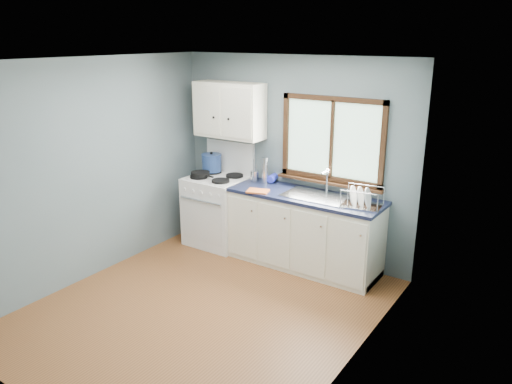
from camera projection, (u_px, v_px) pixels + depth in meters
The scene contains 19 objects.
floor at pixel (204, 310), 5.17m from camera, with size 3.20×3.60×0.02m, color brown.
ceiling at pixel (195, 59), 4.41m from camera, with size 3.20×3.60×0.02m, color white.
wall_back at pixel (293, 158), 6.23m from camera, with size 3.20×0.02×2.50m, color slate.
wall_front at pixel (26, 263), 3.36m from camera, with size 3.20×0.02×2.50m, color slate.
wall_left at pixel (90, 171), 5.65m from camera, with size 0.02×3.60×2.50m, color slate.
wall_right at pixel (357, 229), 3.94m from camera, with size 0.02×3.60×2.50m, color slate.
gas_range at pixel (218, 208), 6.69m from camera, with size 0.76×0.69×1.36m.
base_cabinets at pixel (304, 234), 6.04m from camera, with size 1.85×0.60×0.88m.
countertop at pixel (305, 196), 5.89m from camera, with size 1.89×0.64×0.04m, color black.
sink at pixel (319, 202), 5.81m from camera, with size 0.84×0.46×0.44m.
window at pixel (332, 146), 5.84m from camera, with size 1.36×0.10×1.03m.
upper_cabinets at pixel (229, 110), 6.37m from camera, with size 0.95×0.35×0.70m.
skillet at pixel (201, 174), 6.51m from camera, with size 0.39×0.29×0.05m.
stockpot at pixel (212, 162), 6.71m from camera, with size 0.33×0.33×0.26m.
utensil_crock at pixel (255, 176), 6.39m from camera, with size 0.14×0.14×0.35m.
thermos at pixel (265, 171), 6.27m from camera, with size 0.08×0.08×0.33m, color silver.
soap_bottle at pixel (270, 173), 6.25m from camera, with size 0.11×0.11×0.28m, color #2530C8.
dish_towel at pixel (258, 191), 5.98m from camera, with size 0.25×0.18×0.02m, color orange.
dish_rack at pixel (361, 201), 5.46m from camera, with size 0.46×0.38×0.22m.
Camera 1 is at (2.99, -3.49, 2.72)m, focal length 35.00 mm.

